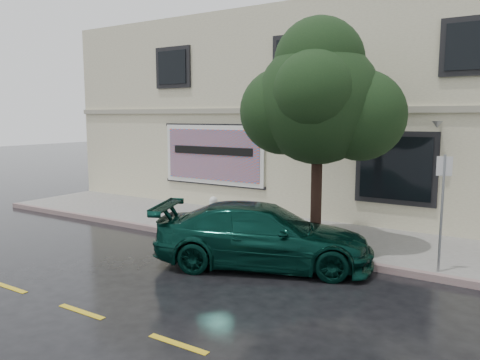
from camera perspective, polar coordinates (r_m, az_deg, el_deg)
The scene contains 10 objects.
ground at distance 11.35m, azimuth -4.69°, elevation -9.76°, with size 90.00×90.00×0.00m, color black.
sidewalk at distance 13.96m, azimuth 3.42°, elevation -6.08°, with size 20.00×3.50×0.15m, color #9D9994.
curb at distance 12.51m, azimuth -0.51°, elevation -7.71°, with size 20.00×0.18×0.16m, color gray.
road_marking at distance 8.99m, azimuth -18.76°, elevation -14.95°, with size 19.00×0.12×0.01m, color gold.
building at distance 18.79m, azimuth 12.14°, elevation 7.87°, with size 20.00×8.12×7.00m.
billboard at distance 16.74m, azimuth -3.35°, elevation 3.10°, with size 4.30×0.16×2.20m.
car at distance 10.76m, azimuth 2.81°, elevation -6.75°, with size 2.17×4.92×1.43m, color #072D25.
street_tree at distance 11.75m, azimuth 9.52°, elevation 9.24°, with size 3.04×3.04×5.12m.
fire_hydrant at distance 14.08m, azimuth -3.24°, elevation -3.84°, with size 0.36×0.34×0.89m.
sign_pole at distance 10.58m, azimuth 23.44°, elevation -2.47°, with size 0.30×0.10×2.49m.
Camera 1 is at (6.56, -8.61, 3.42)m, focal length 35.00 mm.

